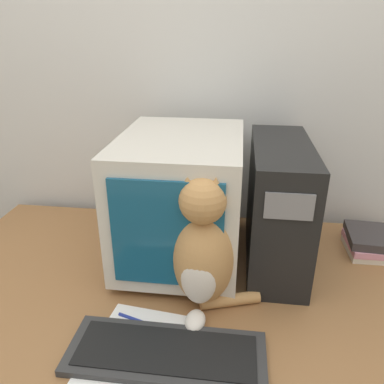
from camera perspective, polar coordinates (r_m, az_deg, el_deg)
wall_back at (r=1.43m, az=1.32°, el=16.16°), size 7.00×0.05×2.50m
desk at (r=1.43m, az=-1.31°, el=-24.87°), size 1.56×0.84×0.74m
crt_monitor at (r=1.18m, az=-1.67°, el=-0.90°), size 0.37×0.49×0.41m
computer_tower at (r=1.20m, az=12.89°, el=-1.87°), size 0.17×0.47×0.39m
keyboard at (r=0.95m, az=-3.95°, el=-23.29°), size 0.46×0.17×0.02m
cat at (r=1.00m, az=1.87°, el=-8.83°), size 0.25×0.27×0.38m
book_stack at (r=1.41m, az=25.60°, el=-6.92°), size 0.17×0.18×0.07m
pen at (r=1.03m, az=-7.58°, el=-19.07°), size 0.14×0.05×0.01m
paper_sheet at (r=0.97m, az=-8.98°, el=-23.03°), size 0.24×0.32×0.00m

